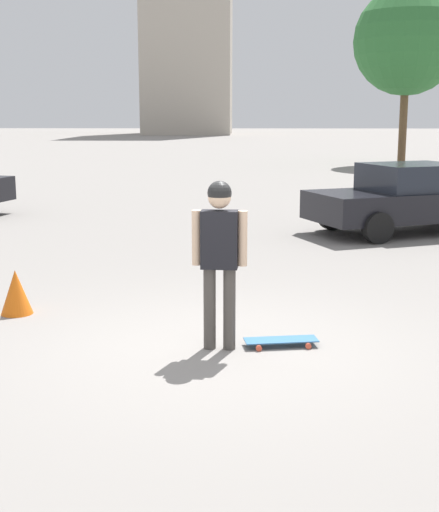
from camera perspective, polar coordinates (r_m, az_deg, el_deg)
ground_plane at (r=7.60m, az=0.00°, el=-7.40°), size 220.00×220.00×0.00m
person at (r=7.32m, az=0.00°, el=0.78°), size 0.57×0.25×1.77m
skateboard at (r=7.69m, az=4.94°, el=-6.74°), size 0.81×0.39×0.08m
car_parked_near at (r=15.25m, az=14.88°, el=4.51°), size 4.42×3.18×1.43m
building_block_distant at (r=87.36m, az=-2.50°, el=19.05°), size 9.97×13.17×28.27m
tree_distant at (r=35.56m, az=14.78°, el=16.27°), size 4.99×4.99×8.22m
traffic_cone at (r=9.15m, az=-15.97°, el=-2.79°), size 0.39×0.39×0.56m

